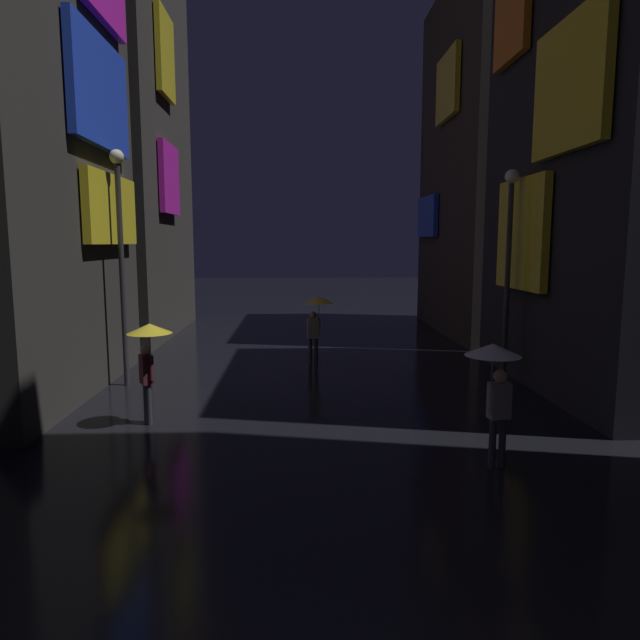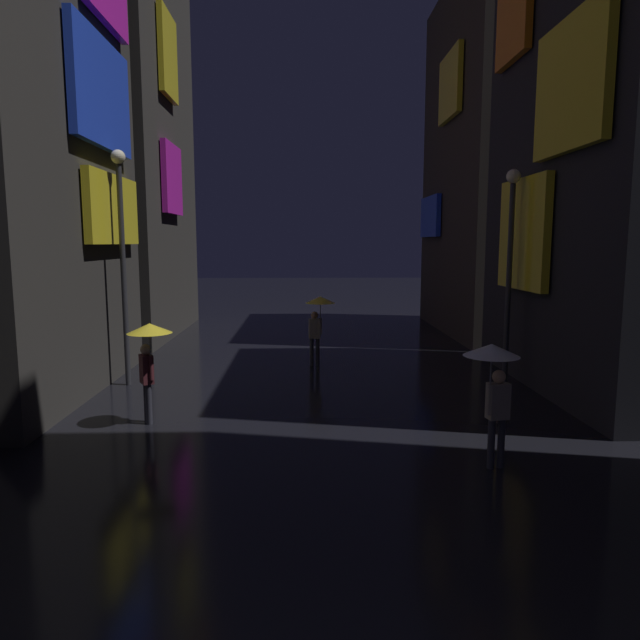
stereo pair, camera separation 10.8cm
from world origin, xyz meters
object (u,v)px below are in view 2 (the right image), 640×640
pedestrian_foreground_right_yellow (149,345)px  pedestrian_foreground_left_yellow (318,311)px  streetlamp_right_far (510,252)px  pedestrian_far_right_clear (494,371)px  streetlamp_left_far (122,243)px

pedestrian_foreground_right_yellow → pedestrian_foreground_left_yellow: (3.62, 5.63, 0.00)m
pedestrian_foreground_right_yellow → streetlamp_right_far: streetlamp_right_far is taller
pedestrian_foreground_left_yellow → streetlamp_right_far: 5.78m
pedestrian_foreground_right_yellow → pedestrian_foreground_left_yellow: size_ratio=1.00×
streetlamp_right_far → pedestrian_foreground_right_yellow: bearing=-159.6°
pedestrian_far_right_clear → streetlamp_right_far: (2.28, 5.73, 1.82)m
pedestrian_far_right_clear → streetlamp_left_far: 9.94m
pedestrian_foreground_right_yellow → pedestrian_far_right_clear: bearing=-22.3°
pedestrian_far_right_clear → pedestrian_foreground_left_yellow: bearing=107.7°
pedestrian_foreground_left_yellow → streetlamp_left_far: streetlamp_left_far is taller
pedestrian_foreground_left_yellow → streetlamp_right_far: (4.90, -2.46, 1.82)m
pedestrian_foreground_left_yellow → streetlamp_right_far: streetlamp_right_far is taller
streetlamp_right_far → pedestrian_foreground_left_yellow: bearing=153.4°
streetlamp_left_far → pedestrian_far_right_clear: bearing=-37.4°
pedestrian_far_right_clear → streetlamp_right_far: streetlamp_right_far is taller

